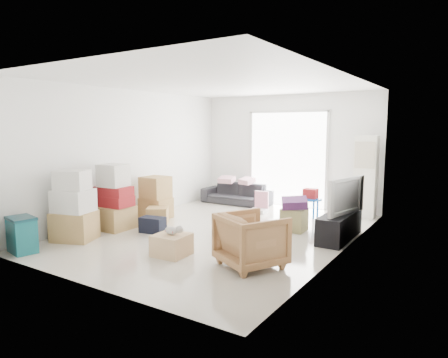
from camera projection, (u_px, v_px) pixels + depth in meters
room_shell at (220, 159)px, 7.22m from camera, size 4.98×6.48×3.18m
sliding_door at (287, 155)px, 9.72m from camera, size 2.10×0.04×2.33m
ac_tower at (366, 177)px, 8.45m from camera, size 0.45×0.30×1.75m
tv_console at (339, 226)px, 6.89m from camera, size 0.41×1.37×0.46m
television at (340, 209)px, 6.85m from camera, size 0.86×1.20×0.14m
sofa at (237, 190)px, 10.05m from camera, size 1.76×0.54×0.69m
pillow_left at (227, 174)px, 10.11m from camera, size 0.40×0.33×0.11m
pillow_right at (247, 175)px, 9.87m from camera, size 0.45×0.40×0.13m
armchair at (251, 237)px, 5.51m from camera, size 1.06×1.04×0.83m
storage_bins at (22, 235)px, 6.15m from camera, size 0.54×0.43×0.56m
box_stack_a at (74, 209)px, 6.79m from camera, size 0.82×0.75×1.21m
box_stack_b at (114, 201)px, 7.53m from camera, size 0.69×0.62×1.24m
box_stack_c at (156, 198)px, 8.46m from camera, size 0.60×0.52×0.89m
loose_box at (158, 215)px, 7.98m from camera, size 0.56×0.56×0.34m
duffel_bag at (153, 225)px, 7.32m from camera, size 0.49×0.34×0.29m
ottoman at (294, 220)px, 7.44m from camera, size 0.44×0.44×0.42m
blanket at (294, 205)px, 7.40m from camera, size 0.62×0.62×0.14m
kids_table at (310, 197)px, 8.52m from camera, size 0.49×0.49×0.62m
toy_walker at (260, 207)px, 9.06m from camera, size 0.36×0.32×0.48m
wood_crate at (172, 245)px, 6.02m from camera, size 0.51×0.51×0.32m
plush_bunny at (174, 230)px, 5.97m from camera, size 0.30×0.17×0.15m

